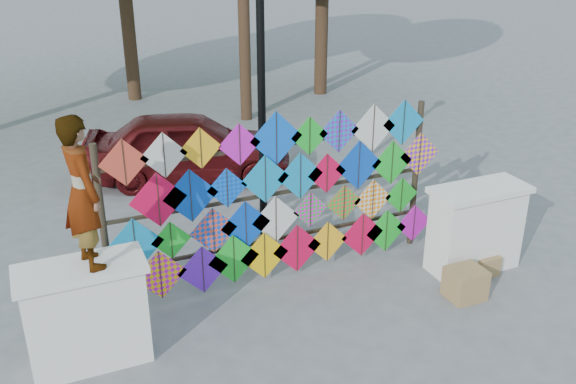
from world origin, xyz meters
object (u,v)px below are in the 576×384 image
object	(u,v)px
kite_rack	(282,199)
vendor_woman	(82,193)
lamppost	(261,69)
sedan	(189,146)

from	to	relation	value
kite_rack	vendor_woman	bearing A→B (deg)	-160.77
lamppost	vendor_woman	bearing A→B (deg)	-142.44
sedan	lamppost	size ratio (longest dim) A/B	0.87
vendor_woman	lamppost	distance (m)	3.65
vendor_woman	lamppost	size ratio (longest dim) A/B	0.38
sedan	lamppost	bearing A→B (deg)	-154.53
sedan	lamppost	world-z (taller)	lamppost
kite_rack	sedan	bearing A→B (deg)	93.22
vendor_woman	sedan	xyz separation A→B (m)	(2.41, 4.98, -1.46)
kite_rack	lamppost	distance (m)	1.98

